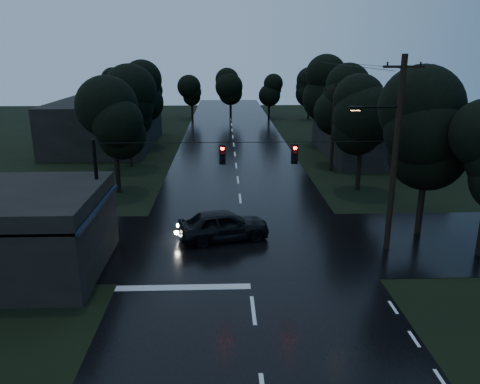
{
  "coord_description": "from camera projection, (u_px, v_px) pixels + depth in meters",
  "views": [
    {
      "loc": [
        -1.14,
        -11.76,
        10.13
      ],
      "look_at": [
        -0.25,
        13.16,
        2.58
      ],
      "focal_mm": 35.0,
      "sensor_mm": 36.0,
      "label": 1
    }
  ],
  "objects": [
    {
      "name": "anchor_pole_left",
      "position": [
        98.0,
        198.0,
        23.62
      ],
      "size": [
        0.18,
        0.18,
        6.0
      ],
      "primitive_type": "cylinder",
      "color": "black",
      "rests_on": "ground"
    },
    {
      "name": "building_far_right",
      "position": [
        375.0,
        134.0,
        46.58
      ],
      "size": [
        10.0,
        14.0,
        4.4
      ],
      "primitive_type": "cube",
      "color": "black",
      "rests_on": "ground"
    },
    {
      "name": "tree_corner_near",
      "position": [
        429.0,
        131.0,
        25.26
      ],
      "size": [
        4.48,
        4.48,
        9.44
      ],
      "color": "black",
      "rests_on": "ground"
    },
    {
      "name": "tree_left_a",
      "position": [
        114.0,
        122.0,
        33.44
      ],
      "size": [
        3.92,
        3.92,
        8.26
      ],
      "color": "black",
      "rests_on": "ground"
    },
    {
      "name": "tree_right_a",
      "position": [
        363.0,
        116.0,
        33.94
      ],
      "size": [
        4.2,
        4.2,
        8.85
      ],
      "color": "black",
      "rests_on": "ground"
    },
    {
      "name": "main_road",
      "position": [
        236.0,
        166.0,
        42.92
      ],
      "size": [
        12.0,
        120.0,
        0.02
      ],
      "primitive_type": "cube",
      "color": "black",
      "rests_on": "ground"
    },
    {
      "name": "span_signals",
      "position": [
        258.0,
        153.0,
        23.23
      ],
      "size": [
        15.0,
        0.37,
        1.12
      ],
      "color": "black",
      "rests_on": "ground"
    },
    {
      "name": "tree_left_b",
      "position": [
        127.0,
        104.0,
        40.96
      ],
      "size": [
        4.2,
        4.2,
        8.85
      ],
      "color": "black",
      "rests_on": "ground"
    },
    {
      "name": "cross_street",
      "position": [
        245.0,
        243.0,
        25.7
      ],
      "size": [
        60.0,
        9.0,
        0.02
      ],
      "primitive_type": "cube",
      "color": "black",
      "rests_on": "ground"
    },
    {
      "name": "building_far_left",
      "position": [
        106.0,
        123.0,
        51.28
      ],
      "size": [
        10.0,
        16.0,
        5.0
      ],
      "primitive_type": "cube",
      "color": "black",
      "rests_on": "ground"
    },
    {
      "name": "tree_right_c",
      "position": [
        327.0,
        87.0,
        50.98
      ],
      "size": [
        4.76,
        4.76,
        10.03
      ],
      "color": "black",
      "rests_on": "ground"
    },
    {
      "name": "utility_pole_main",
      "position": [
        394.0,
        152.0,
        23.47
      ],
      "size": [
        3.5,
        0.3,
        10.0
      ],
      "color": "black",
      "rests_on": "ground"
    },
    {
      "name": "tree_right_b",
      "position": [
        344.0,
        99.0,
        41.51
      ],
      "size": [
        4.48,
        4.48,
        9.44
      ],
      "color": "black",
      "rests_on": "ground"
    },
    {
      "name": "car",
      "position": [
        224.0,
        225.0,
        25.96
      ],
      "size": [
        5.38,
        3.12,
        1.72
      ],
      "primitive_type": "imported",
      "rotation": [
        0.0,
        0.0,
        1.8
      ],
      "color": "black",
      "rests_on": "ground"
    },
    {
      "name": "utility_pole_far",
      "position": [
        333.0,
        127.0,
        40.16
      ],
      "size": [
        2.0,
        0.3,
        7.5
      ],
      "color": "black",
      "rests_on": "ground"
    },
    {
      "name": "tree_left_c",
      "position": [
        139.0,
        91.0,
        50.4
      ],
      "size": [
        4.48,
        4.48,
        9.44
      ],
      "color": "black",
      "rests_on": "ground"
    }
  ]
}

